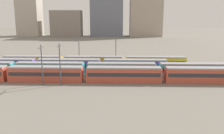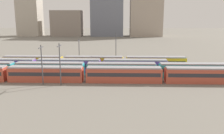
% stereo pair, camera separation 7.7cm
% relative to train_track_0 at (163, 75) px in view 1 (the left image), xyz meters
% --- Properties ---
extents(ground_plane, '(600.00, 600.00, 0.00)m').
position_rel_train_track_0_xyz_m(ground_plane, '(-35.91, 7.80, -1.90)').
color(ground_plane, slate).
extents(train_track_0, '(112.50, 3.06, 3.75)m').
position_rel_train_track_0_xyz_m(train_track_0, '(0.00, 0.00, 0.00)').
color(train_track_0, '#BC4C38').
rests_on(train_track_0, ground_plane).
extents(train_track_1, '(93.60, 3.06, 3.75)m').
position_rel_train_track_0_xyz_m(train_track_1, '(-10.02, 5.20, 0.00)').
color(train_track_1, teal).
rests_on(train_track_1, ground_plane).
extents(train_track_2, '(55.80, 3.06, 3.75)m').
position_rel_train_track_0_xyz_m(train_track_2, '(-24.97, 10.40, -0.00)').
color(train_track_2, '#6B429E').
rests_on(train_track_2, ground_plane).
extents(train_track_3, '(55.80, 3.06, 3.75)m').
position_rel_train_track_0_xyz_m(train_track_3, '(-18.38, 15.60, -0.00)').
color(train_track_3, yellow).
rests_on(train_track_3, ground_plane).
extents(catenary_pole_0, '(0.24, 3.20, 9.27)m').
position_rel_train_track_0_xyz_m(catenary_pole_0, '(-28.27, -2.79, 3.27)').
color(catenary_pole_0, '#4C4C51').
rests_on(catenary_pole_0, ground_plane).
extents(catenary_pole_1, '(0.24, 3.20, 10.67)m').
position_rel_train_track_0_xyz_m(catenary_pole_1, '(-11.68, 18.59, 3.99)').
color(catenary_pole_1, '#4C4C51').
rests_on(catenary_pole_1, ground_plane).
extents(catenary_pole_2, '(0.24, 3.20, 9.66)m').
position_rel_train_track_0_xyz_m(catenary_pole_2, '(-24.03, -3.02, 3.47)').
color(catenary_pole_2, '#4C4C51').
rests_on(catenary_pole_2, ground_plane).
extents(catenary_pole_3, '(0.24, 3.20, 8.74)m').
position_rel_train_track_0_xyz_m(catenary_pole_3, '(-23.39, 18.75, 2.99)').
color(catenary_pole_3, '#4C4C51').
rests_on(catenary_pole_3, ground_plane).
extents(distant_building_0, '(18.19, 16.20, 33.96)m').
position_rel_train_track_0_xyz_m(distant_building_0, '(-86.82, 145.24, 15.08)').
color(distant_building_0, '#B2A899').
rests_on(distant_building_0, ground_plane).
extents(distant_building_1, '(25.33, 17.74, 21.24)m').
position_rel_train_track_0_xyz_m(distant_building_1, '(-54.88, 145.24, 8.72)').
color(distant_building_1, gray).
rests_on(distant_building_1, ground_plane).
extents(distant_building_2, '(26.80, 15.83, 48.71)m').
position_rel_train_track_0_xyz_m(distant_building_2, '(-21.21, 145.24, 22.45)').
color(distant_building_2, slate).
rests_on(distant_building_2, ground_plane).
extents(distant_building_3, '(26.16, 18.08, 53.48)m').
position_rel_train_track_0_xyz_m(distant_building_3, '(11.10, 145.24, 24.83)').
color(distant_building_3, '#A89989').
rests_on(distant_building_3, ground_plane).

